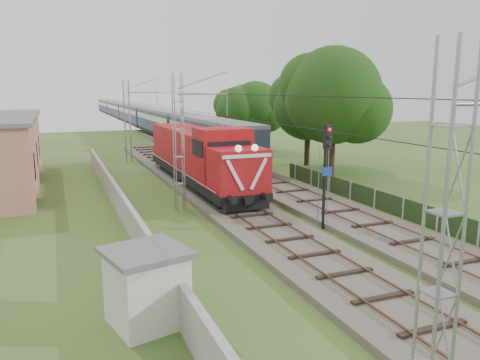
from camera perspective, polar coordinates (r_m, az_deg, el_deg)
name	(u,v)px	position (r m, az deg, el deg)	size (l,w,h in m)	color
ground	(335,276)	(18.75, 11.47, -11.37)	(140.00, 140.00, 0.00)	#37511E
track_main	(261,224)	(24.50, 2.52, -5.34)	(4.20, 70.00, 0.45)	#6B6054
track_side	(251,175)	(38.05, 1.39, 0.55)	(4.20, 80.00, 0.45)	#6B6054
catenary	(180,142)	(27.44, -7.38, 4.58)	(3.31, 70.00, 8.00)	gray
boundary_wall	(120,203)	(27.36, -14.44, -2.72)	(0.25, 40.00, 1.50)	#9E9E99
fence	(438,220)	(25.65, 22.99, -4.51)	(0.12, 32.00, 1.20)	black
locomotive	(200,155)	(34.02, -4.95, 3.00)	(3.21, 18.32, 4.65)	black
coach_rake	(135,113)	(93.38, -12.73, 7.94)	(3.10, 115.95, 3.59)	black
signal_post	(326,158)	(23.71, 10.48, 2.67)	(0.60, 0.46, 5.40)	black
relay_hut	(147,287)	(14.76, -11.30, -12.63)	(2.79, 2.79, 2.38)	beige
tree_a	(334,97)	(38.13, 11.42, 9.93)	(8.05, 7.67, 10.44)	#3E2B19
tree_b	(309,105)	(44.35, 8.43, 9.00)	(6.95, 6.62, 9.01)	#3E2B19
tree_c	(240,111)	(54.28, 0.00, 8.43)	(5.76, 5.49, 7.47)	#3E2B19
tree_d	(256,108)	(54.71, 2.00, 8.82)	(6.21, 5.91, 8.05)	#3E2B19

